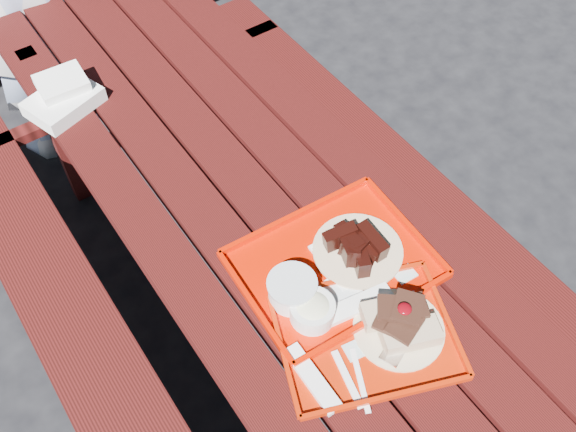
% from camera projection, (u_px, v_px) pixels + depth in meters
% --- Properties ---
extents(ground, '(60.00, 60.00, 0.00)m').
position_uv_depth(ground, '(265.00, 323.00, 2.38)').
color(ground, black).
rests_on(ground, ground).
extents(picnic_table_near, '(1.41, 2.40, 0.75)m').
position_uv_depth(picnic_table_near, '(260.00, 235.00, 1.93)').
color(picnic_table_near, '#3A0C0B').
rests_on(picnic_table_near, ground).
extents(near_tray, '(0.49, 0.44, 0.13)m').
position_uv_depth(near_tray, '(364.00, 326.00, 1.50)').
color(near_tray, '#AF1E04').
rests_on(near_tray, picnic_table_near).
extents(far_tray, '(0.50, 0.40, 0.08)m').
position_uv_depth(far_tray, '(333.00, 267.00, 1.61)').
color(far_tray, '#C41400').
rests_on(far_tray, picnic_table_near).
extents(white_cloth, '(0.25, 0.21, 0.09)m').
position_uv_depth(white_cloth, '(63.00, 97.00, 1.97)').
color(white_cloth, white).
rests_on(white_cloth, picnic_table_near).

